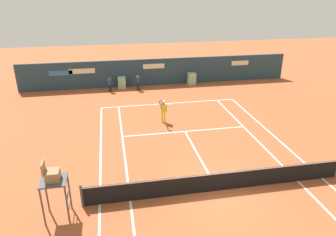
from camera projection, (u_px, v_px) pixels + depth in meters
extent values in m
plane|color=#A8512D|center=(218.00, 190.00, 14.28)|extent=(80.00, 80.00, 0.00)
cube|color=white|center=(169.00, 103.00, 24.86)|extent=(10.60, 0.10, 0.01)
cube|color=white|center=(100.00, 204.00, 13.36)|extent=(0.10, 23.40, 0.01)
cube|color=white|center=(130.00, 201.00, 13.59)|extent=(0.10, 23.40, 0.01)
cube|color=white|center=(298.00, 181.00, 14.96)|extent=(0.10, 23.40, 0.01)
cube|color=white|center=(322.00, 178.00, 15.19)|extent=(0.10, 23.40, 0.01)
cube|color=white|center=(185.00, 131.00, 20.07)|extent=(8.00, 0.10, 0.01)
cube|color=white|center=(199.00, 156.00, 17.17)|extent=(0.10, 6.40, 0.01)
cube|color=white|center=(170.00, 104.00, 24.73)|extent=(0.10, 0.24, 0.01)
cylinder|color=#4C4C51|center=(82.00, 196.00, 13.04)|extent=(0.10, 0.10, 1.07)
cube|color=black|center=(219.00, 182.00, 14.09)|extent=(12.00, 0.03, 0.95)
cube|color=white|center=(219.00, 173.00, 13.92)|extent=(12.00, 0.04, 0.06)
cube|color=#233D4C|center=(158.00, 72.00, 29.18)|extent=(25.00, 0.24, 2.46)
cube|color=#2D6BA8|center=(61.00, 73.00, 27.43)|extent=(2.01, 0.02, 0.44)
cube|color=beige|center=(154.00, 66.00, 28.75)|extent=(1.99, 0.02, 0.44)
cube|color=beige|center=(82.00, 71.00, 27.70)|extent=(2.27, 0.02, 0.44)
cube|color=beige|center=(240.00, 63.00, 30.22)|extent=(1.72, 0.02, 0.44)
cube|color=#8CB793|center=(122.00, 83.00, 28.36)|extent=(0.69, 0.70, 1.06)
cube|color=#8CB793|center=(192.00, 79.00, 29.47)|extent=(0.74, 0.70, 1.13)
cylinder|color=#47474C|center=(70.00, 191.00, 12.81)|extent=(0.07, 0.07, 1.70)
cylinder|color=#47474C|center=(67.00, 205.00, 12.00)|extent=(0.07, 0.07, 1.70)
cylinder|color=#47474C|center=(47.00, 194.00, 12.66)|extent=(0.07, 0.07, 1.70)
cylinder|color=#47474C|center=(43.00, 208.00, 11.84)|extent=(0.07, 0.07, 1.70)
cylinder|color=#47474C|center=(69.00, 205.00, 12.54)|extent=(0.04, 0.81, 0.04)
cylinder|color=#47474C|center=(68.00, 194.00, 12.34)|extent=(0.04, 0.81, 0.04)
cube|color=#47474C|center=(53.00, 180.00, 11.99)|extent=(1.00, 1.00, 0.06)
cube|color=olive|center=(53.00, 175.00, 11.90)|extent=(0.52, 0.56, 0.40)
cube|color=olive|center=(43.00, 168.00, 11.70)|extent=(0.06, 0.56, 0.45)
cylinder|color=yellow|center=(165.00, 117.00, 21.33)|extent=(0.12, 0.12, 0.77)
cylinder|color=yellow|center=(162.00, 117.00, 21.30)|extent=(0.12, 0.12, 0.77)
cube|color=yellow|center=(163.00, 108.00, 21.06)|extent=(0.35, 0.21, 0.54)
sphere|color=#8C664C|center=(163.00, 103.00, 20.92)|extent=(0.21, 0.21, 0.21)
cylinder|color=white|center=(163.00, 102.00, 20.89)|extent=(0.20, 0.20, 0.06)
cylinder|color=yellow|center=(166.00, 108.00, 21.10)|extent=(0.08, 0.08, 0.52)
cylinder|color=#8C664C|center=(161.00, 106.00, 20.71)|extent=(0.10, 0.52, 0.08)
cylinder|color=black|center=(161.00, 106.00, 20.43)|extent=(0.03, 0.03, 0.22)
torus|color=black|center=(161.00, 103.00, 20.34)|extent=(0.30, 0.04, 0.30)
cylinder|color=silver|center=(161.00, 103.00, 20.34)|extent=(0.26, 0.02, 0.26)
cylinder|color=black|center=(111.00, 88.00, 27.45)|extent=(0.11, 0.11, 0.65)
cylinder|color=black|center=(109.00, 88.00, 27.45)|extent=(0.11, 0.11, 0.65)
cube|color=navy|center=(110.00, 82.00, 27.24)|extent=(0.32, 0.22, 0.46)
sphere|color=brown|center=(109.00, 79.00, 27.11)|extent=(0.18, 0.18, 0.18)
cylinder|color=navy|center=(112.00, 83.00, 27.25)|extent=(0.07, 0.07, 0.44)
cylinder|color=navy|center=(108.00, 83.00, 27.25)|extent=(0.07, 0.07, 0.44)
cylinder|color=black|center=(139.00, 87.00, 27.89)|extent=(0.11, 0.11, 0.68)
cylinder|color=black|center=(137.00, 87.00, 27.85)|extent=(0.11, 0.11, 0.68)
cube|color=navy|center=(138.00, 80.00, 27.64)|extent=(0.31, 0.18, 0.48)
sphere|color=#8C664C|center=(138.00, 77.00, 27.51)|extent=(0.19, 0.19, 0.19)
cylinder|color=navy|center=(140.00, 81.00, 27.70)|extent=(0.07, 0.07, 0.46)
cylinder|color=navy|center=(136.00, 81.00, 27.62)|extent=(0.07, 0.07, 0.46)
sphere|color=#CCE033|center=(142.00, 122.00, 21.46)|extent=(0.07, 0.07, 0.07)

